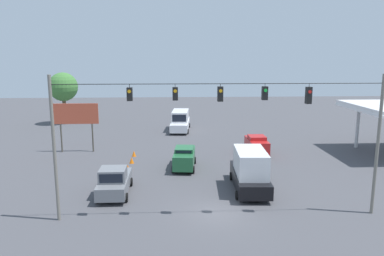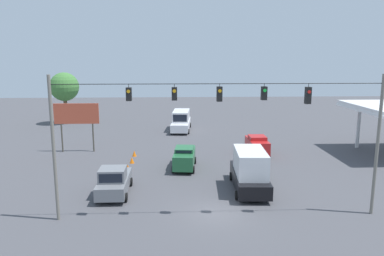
% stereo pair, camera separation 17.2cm
% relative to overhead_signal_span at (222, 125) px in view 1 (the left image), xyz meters
% --- Properties ---
extents(ground_plane, '(140.00, 140.00, 0.00)m').
position_rel_overhead_signal_span_xyz_m(ground_plane, '(0.12, -0.55, -5.86)').
color(ground_plane, '#47474C').
extents(overhead_signal_span, '(19.99, 0.38, 8.90)m').
position_rel_overhead_signal_span_xyz_m(overhead_signal_span, '(0.00, 0.00, 0.00)').
color(overhead_signal_span, slate).
rests_on(overhead_signal_span, ground_plane).
extents(pickup_truck_grey_parked_shoulder, '(2.25, 5.08, 2.12)m').
position_rel_overhead_signal_span_xyz_m(pickup_truck_grey_parked_shoulder, '(7.25, -4.20, -4.88)').
color(pickup_truck_grey_parked_shoulder, slate).
rests_on(pickup_truck_grey_parked_shoulder, ground_plane).
extents(box_truck_black_crossing_near, '(2.81, 6.69, 3.12)m').
position_rel_overhead_signal_span_xyz_m(box_truck_black_crossing_near, '(-2.79, -4.65, -4.33)').
color(box_truck_black_crossing_near, black).
rests_on(box_truck_black_crossing_near, ground_plane).
extents(box_truck_white_withflow_deep, '(2.94, 7.46, 2.67)m').
position_rel_overhead_signal_span_xyz_m(box_truck_white_withflow_deep, '(1.96, -28.22, -4.53)').
color(box_truck_white_withflow_deep, silver).
rests_on(box_truck_white_withflow_deep, ground_plane).
extents(sedan_red_oncoming_far, '(2.04, 4.03, 1.95)m').
position_rel_overhead_signal_span_xyz_m(sedan_red_oncoming_far, '(-5.62, -14.94, -4.84)').
color(sedan_red_oncoming_far, red).
rests_on(sedan_red_oncoming_far, ground_plane).
extents(sedan_green_withflow_mid, '(2.31, 4.73, 1.94)m').
position_rel_overhead_signal_span_xyz_m(sedan_green_withflow_mid, '(1.95, -10.50, -4.85)').
color(sedan_green_withflow_mid, '#236038').
rests_on(sedan_green_withflow_mid, ground_plane).
extents(traffic_cone_nearest, '(0.42, 0.42, 0.59)m').
position_rel_overhead_signal_span_xyz_m(traffic_cone_nearest, '(7.02, -4.84, -5.56)').
color(traffic_cone_nearest, orange).
rests_on(traffic_cone_nearest, ground_plane).
extents(traffic_cone_second, '(0.42, 0.42, 0.59)m').
position_rel_overhead_signal_span_xyz_m(traffic_cone_second, '(6.84, -7.29, -5.56)').
color(traffic_cone_second, orange).
rests_on(traffic_cone_second, ground_plane).
extents(traffic_cone_third, '(0.42, 0.42, 0.59)m').
position_rel_overhead_signal_span_xyz_m(traffic_cone_third, '(6.96, -9.87, -5.56)').
color(traffic_cone_third, orange).
rests_on(traffic_cone_third, ground_plane).
extents(traffic_cone_fourth, '(0.42, 0.42, 0.59)m').
position_rel_overhead_signal_span_xyz_m(traffic_cone_fourth, '(6.87, -12.29, -5.56)').
color(traffic_cone_fourth, orange).
rests_on(traffic_cone_fourth, ground_plane).
extents(traffic_cone_fifth, '(0.42, 0.42, 0.59)m').
position_rel_overhead_signal_span_xyz_m(traffic_cone_fifth, '(6.91, -14.77, -5.56)').
color(traffic_cone_fifth, orange).
rests_on(traffic_cone_fifth, ground_plane).
extents(roadside_billboard, '(4.65, 0.16, 5.14)m').
position_rel_overhead_signal_span_xyz_m(roadside_billboard, '(13.04, -16.97, -2.08)').
color(roadside_billboard, '#4C473D').
rests_on(roadside_billboard, ground_plane).
extents(tree_horizon_left, '(4.21, 4.21, 7.64)m').
position_rel_overhead_signal_span_xyz_m(tree_horizon_left, '(19.03, -33.93, -0.37)').
color(tree_horizon_left, brown).
rests_on(tree_horizon_left, ground_plane).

